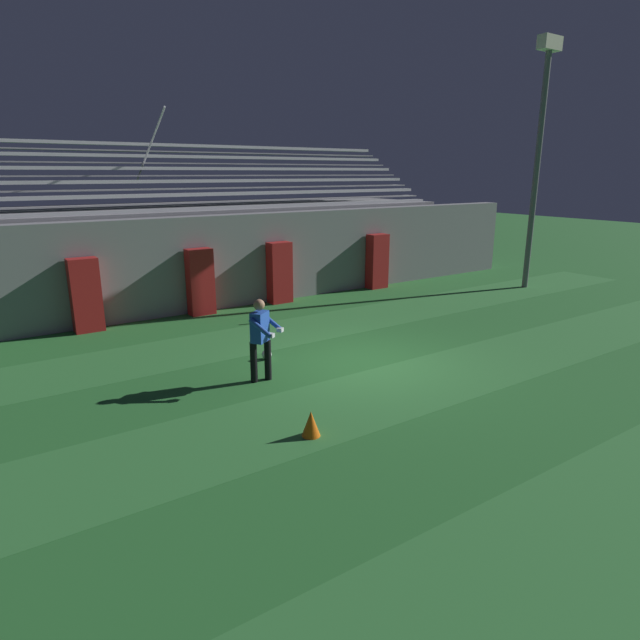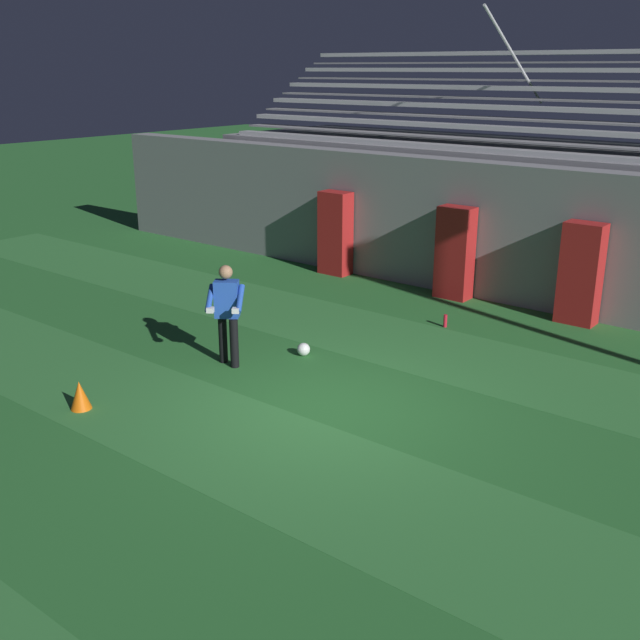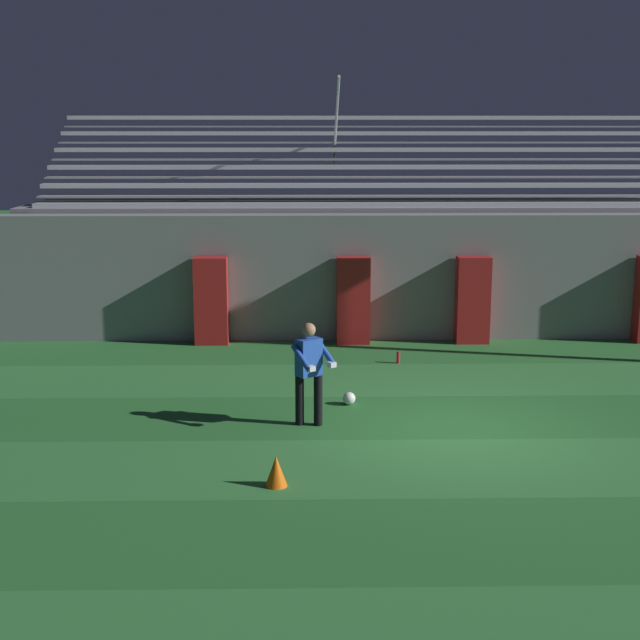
{
  "view_description": "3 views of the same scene",
  "coord_description": "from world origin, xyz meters",
  "px_view_note": "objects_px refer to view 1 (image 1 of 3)",
  "views": [
    {
      "loc": [
        -6.95,
        -8.59,
        4.01
      ],
      "look_at": [
        -0.83,
        0.48,
        0.99
      ],
      "focal_mm": 30.0,
      "sensor_mm": 36.0,
      "label": 1
    },
    {
      "loc": [
        5.9,
        -7.63,
        4.61
      ],
      "look_at": [
        -1.09,
        1.16,
        0.81
      ],
      "focal_mm": 42.0,
      "sensor_mm": 36.0,
      "label": 2
    },
    {
      "loc": [
        -2.42,
        -13.27,
        4.62
      ],
      "look_at": [
        -2.15,
        0.68,
        1.65
      ],
      "focal_mm": 50.0,
      "sensor_mm": 36.0,
      "label": 3
    }
  ],
  "objects_px": {
    "floodlight_pole": "(540,136)",
    "water_bottle": "(255,319)",
    "padding_pillar_gate_right": "(280,273)",
    "padding_pillar_far_left": "(86,295)",
    "goalkeeper": "(261,335)",
    "traffic_cone": "(311,424)",
    "padding_pillar_gate_left": "(200,282)",
    "soccer_ball": "(267,354)",
    "padding_pillar_far_right": "(377,261)"
  },
  "relations": [
    {
      "from": "floodlight_pole",
      "to": "water_bottle",
      "type": "bearing_deg",
      "value": 173.75
    },
    {
      "from": "padding_pillar_gate_right",
      "to": "water_bottle",
      "type": "relative_size",
      "value": 8.02
    },
    {
      "from": "padding_pillar_far_left",
      "to": "floodlight_pole",
      "type": "xyz_separation_m",
      "value": [
        14.33,
        -2.91,
        4.26
      ]
    },
    {
      "from": "floodlight_pole",
      "to": "goalkeeper",
      "type": "bearing_deg",
      "value": -167.49
    },
    {
      "from": "padding_pillar_gate_right",
      "to": "goalkeeper",
      "type": "xyz_separation_m",
      "value": [
        -3.65,
        -5.62,
        -0.01
      ]
    },
    {
      "from": "padding_pillar_gate_right",
      "to": "traffic_cone",
      "type": "height_order",
      "value": "padding_pillar_gate_right"
    },
    {
      "from": "padding_pillar_gate_left",
      "to": "padding_pillar_far_left",
      "type": "relative_size",
      "value": 1.0
    },
    {
      "from": "goalkeeper",
      "to": "soccer_ball",
      "type": "bearing_deg",
      "value": 57.27
    },
    {
      "from": "traffic_cone",
      "to": "padding_pillar_far_right",
      "type": "bearing_deg",
      "value": 45.01
    },
    {
      "from": "padding_pillar_gate_left",
      "to": "floodlight_pole",
      "type": "xyz_separation_m",
      "value": [
        11.21,
        -2.91,
        4.26
      ]
    },
    {
      "from": "padding_pillar_far_left",
      "to": "traffic_cone",
      "type": "relative_size",
      "value": 4.58
    },
    {
      "from": "floodlight_pole",
      "to": "traffic_cone",
      "type": "height_order",
      "value": "floodlight_pole"
    },
    {
      "from": "padding_pillar_far_right",
      "to": "water_bottle",
      "type": "relative_size",
      "value": 8.02
    },
    {
      "from": "padding_pillar_far_left",
      "to": "traffic_cone",
      "type": "height_order",
      "value": "padding_pillar_far_left"
    },
    {
      "from": "goalkeeper",
      "to": "water_bottle",
      "type": "xyz_separation_m",
      "value": [
        1.83,
        3.85,
        -0.83
      ]
    },
    {
      "from": "floodlight_pole",
      "to": "traffic_cone",
      "type": "xyz_separation_m",
      "value": [
        -12.68,
        -5.21,
        -5.01
      ]
    },
    {
      "from": "padding_pillar_gate_left",
      "to": "floodlight_pole",
      "type": "relative_size",
      "value": 0.23
    },
    {
      "from": "padding_pillar_gate_left",
      "to": "traffic_cone",
      "type": "distance_m",
      "value": 8.28
    },
    {
      "from": "padding_pillar_far_left",
      "to": "water_bottle",
      "type": "height_order",
      "value": "padding_pillar_far_left"
    },
    {
      "from": "soccer_ball",
      "to": "padding_pillar_gate_right",
      "type": "bearing_deg",
      "value": 56.98
    },
    {
      "from": "padding_pillar_far_left",
      "to": "floodlight_pole",
      "type": "bearing_deg",
      "value": -11.48
    },
    {
      "from": "padding_pillar_far_right",
      "to": "goalkeeper",
      "type": "relative_size",
      "value": 1.15
    },
    {
      "from": "padding_pillar_gate_right",
      "to": "soccer_ball",
      "type": "xyz_separation_m",
      "value": [
        -2.96,
        -4.55,
        -0.85
      ]
    },
    {
      "from": "padding_pillar_far_right",
      "to": "soccer_ball",
      "type": "xyz_separation_m",
      "value": [
        -6.97,
        -4.55,
        -0.85
      ]
    },
    {
      "from": "soccer_ball",
      "to": "padding_pillar_far_right",
      "type": "bearing_deg",
      "value": 33.14
    },
    {
      "from": "padding_pillar_far_left",
      "to": "traffic_cone",
      "type": "bearing_deg",
      "value": -78.48
    },
    {
      "from": "padding_pillar_far_left",
      "to": "goalkeeper",
      "type": "height_order",
      "value": "padding_pillar_far_left"
    },
    {
      "from": "padding_pillar_gate_right",
      "to": "padding_pillar_far_left",
      "type": "distance_m",
      "value": 5.76
    },
    {
      "from": "padding_pillar_gate_right",
      "to": "water_bottle",
      "type": "xyz_separation_m",
      "value": [
        -1.82,
        -1.77,
        -0.84
      ]
    },
    {
      "from": "goalkeeper",
      "to": "soccer_ball",
      "type": "distance_m",
      "value": 1.53
    },
    {
      "from": "padding_pillar_gate_left",
      "to": "traffic_cone",
      "type": "relative_size",
      "value": 4.58
    },
    {
      "from": "padding_pillar_far_right",
      "to": "padding_pillar_gate_left",
      "type": "bearing_deg",
      "value": 180.0
    },
    {
      "from": "padding_pillar_gate_right",
      "to": "padding_pillar_far_left",
      "type": "xyz_separation_m",
      "value": [
        -5.76,
        0.0,
        0.0
      ]
    },
    {
      "from": "soccer_ball",
      "to": "traffic_cone",
      "type": "xyz_separation_m",
      "value": [
        -1.15,
        -3.57,
        0.1
      ]
    },
    {
      "from": "padding_pillar_gate_right",
      "to": "floodlight_pole",
      "type": "xyz_separation_m",
      "value": [
        8.57,
        -2.91,
        4.26
      ]
    },
    {
      "from": "floodlight_pole",
      "to": "soccer_ball",
      "type": "relative_size",
      "value": 37.68
    },
    {
      "from": "padding_pillar_far_left",
      "to": "padding_pillar_far_right",
      "type": "bearing_deg",
      "value": 0.0
    },
    {
      "from": "padding_pillar_far_right",
      "to": "traffic_cone",
      "type": "relative_size",
      "value": 4.58
    },
    {
      "from": "padding_pillar_far_right",
      "to": "goalkeeper",
      "type": "height_order",
      "value": "padding_pillar_far_right"
    },
    {
      "from": "water_bottle",
      "to": "padding_pillar_far_right",
      "type": "bearing_deg",
      "value": 16.92
    },
    {
      "from": "padding_pillar_gate_right",
      "to": "padding_pillar_far_right",
      "type": "bearing_deg",
      "value": 0.0
    },
    {
      "from": "padding_pillar_gate_left",
      "to": "traffic_cone",
      "type": "bearing_deg",
      "value": -100.23
    },
    {
      "from": "water_bottle",
      "to": "goalkeeper",
      "type": "bearing_deg",
      "value": -115.41
    },
    {
      "from": "goalkeeper",
      "to": "soccer_ball",
      "type": "height_order",
      "value": "goalkeeper"
    },
    {
      "from": "floodlight_pole",
      "to": "padding_pillar_far_right",
      "type": "bearing_deg",
      "value": 147.44
    },
    {
      "from": "padding_pillar_far_left",
      "to": "padding_pillar_far_right",
      "type": "relative_size",
      "value": 1.0
    },
    {
      "from": "traffic_cone",
      "to": "floodlight_pole",
      "type": "bearing_deg",
      "value": 22.34
    },
    {
      "from": "padding_pillar_far_right",
      "to": "water_bottle",
      "type": "bearing_deg",
      "value": -163.08
    },
    {
      "from": "padding_pillar_far_left",
      "to": "traffic_cone",
      "type": "xyz_separation_m",
      "value": [
        1.65,
        -8.12,
        -0.75
      ]
    },
    {
      "from": "padding_pillar_gate_right",
      "to": "padding_pillar_far_left",
      "type": "bearing_deg",
      "value": 180.0
    }
  ]
}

